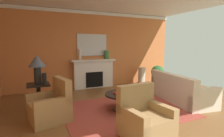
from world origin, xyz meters
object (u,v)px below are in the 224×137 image
(mantel_mirror, at_px, (92,45))
(potted_plant, at_px, (158,73))
(armchair_near_window, at_px, (51,107))
(table_lamp, at_px, (37,64))
(sofa, at_px, (180,91))
(vase_mantel_left, at_px, (80,55))
(side_table, at_px, (39,95))
(armchair_facing_fireplace, at_px, (144,121))
(vase_mantel_right, at_px, (107,55))
(vase_tall_corner, at_px, (142,76))
(coffee_table, at_px, (124,98))
(vase_on_side_table, at_px, (44,79))
(fireplace, at_px, (93,74))

(mantel_mirror, xyz_separation_m, potted_plant, (2.70, -0.73, -1.22))
(mantel_mirror, distance_m, armchair_near_window, 3.66)
(mantel_mirror, bearing_deg, table_lamp, -137.50)
(sofa, relative_size, vase_mantel_left, 5.29)
(sofa, relative_size, side_table, 3.15)
(armchair_facing_fireplace, bearing_deg, vase_mantel_right, 77.02)
(vase_tall_corner, bearing_deg, armchair_facing_fireplace, -122.95)
(coffee_table, distance_m, vase_on_side_table, 2.12)
(vase_mantel_left, bearing_deg, vase_on_side_table, -126.86)
(mantel_mirror, bearing_deg, fireplace, -90.00)
(armchair_facing_fireplace, bearing_deg, potted_plant, 48.86)
(side_table, xyz_separation_m, vase_mantel_right, (2.67, 1.77, 0.92))
(coffee_table, distance_m, vase_mantel_left, 2.94)
(mantel_mirror, bearing_deg, armchair_facing_fireplace, -95.31)
(armchair_facing_fireplace, distance_m, potted_plant, 4.72)
(vase_mantel_right, bearing_deg, side_table, -146.44)
(armchair_facing_fireplace, distance_m, coffee_table, 1.43)
(sofa, height_order, armchair_near_window, armchair_near_window)
(sofa, distance_m, coffee_table, 1.93)
(mantel_mirror, distance_m, vase_mantel_left, 0.68)
(vase_mantel_right, bearing_deg, table_lamp, -146.44)
(side_table, relative_size, potted_plant, 0.84)
(armchair_near_window, distance_m, side_table, 0.89)
(armchair_facing_fireplace, xyz_separation_m, side_table, (-1.72, 2.34, 0.09))
(coffee_table, relative_size, vase_mantel_right, 2.77)
(sofa, relative_size, vase_mantel_right, 6.11)
(vase_mantel_right, relative_size, potted_plant, 0.43)
(coffee_table, distance_m, vase_mantel_right, 2.96)
(vase_on_side_table, height_order, vase_mantel_left, vase_mantel_left)
(coffee_table, bearing_deg, armchair_near_window, 177.20)
(sofa, bearing_deg, mantel_mirror, 122.64)
(table_lamp, bearing_deg, side_table, 0.00)
(side_table, distance_m, table_lamp, 0.82)
(mantel_mirror, bearing_deg, armchair_near_window, -124.24)
(armchair_facing_fireplace, height_order, vase_mantel_left, vase_mantel_left)
(vase_mantel_left, bearing_deg, armchair_facing_fireplace, -87.88)
(table_lamp, bearing_deg, vase_tall_corner, 19.78)
(coffee_table, bearing_deg, side_table, 155.00)
(fireplace, distance_m, table_lamp, 2.87)
(coffee_table, height_order, table_lamp, table_lamp)
(vase_mantel_right, bearing_deg, vase_on_side_table, -143.11)
(vase_tall_corner, bearing_deg, sofa, -96.01)
(coffee_table, bearing_deg, armchair_facing_fireplace, -102.77)
(fireplace, bearing_deg, vase_mantel_left, -174.88)
(side_table, bearing_deg, vase_mantel_left, 48.48)
(sofa, height_order, table_lamp, table_lamp)
(mantel_mirror, distance_m, potted_plant, 3.06)
(vase_mantel_left, bearing_deg, coffee_table, -80.22)
(fireplace, distance_m, vase_tall_corner, 2.13)
(side_table, distance_m, vase_tall_corner, 4.49)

